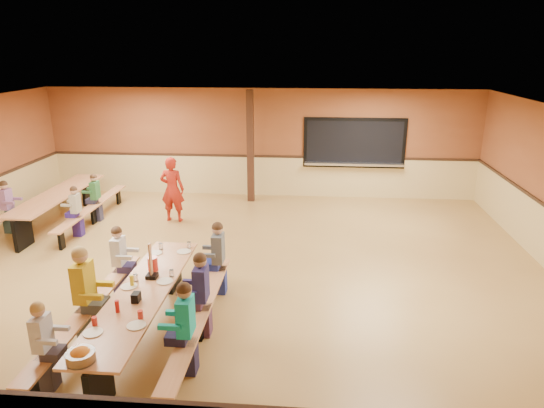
{
  "coord_description": "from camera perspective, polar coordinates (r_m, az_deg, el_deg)",
  "views": [
    {
      "loc": [
        1.46,
        -8.31,
        4.05
      ],
      "look_at": [
        0.7,
        0.6,
        1.15
      ],
      "focal_mm": 32.0,
      "sensor_mm": 36.0,
      "label": 1
    }
  ],
  "objects": [
    {
      "name": "ground",
      "position": [
        9.36,
        -4.65,
        -7.73
      ],
      "size": [
        12.0,
        12.0,
        0.0
      ],
      "primitive_type": "plane",
      "color": "olive",
      "rests_on": "ground"
    },
    {
      "name": "room_envelope",
      "position": [
        9.08,
        -4.76,
        -3.8
      ],
      "size": [
        12.04,
        10.04,
        3.02
      ],
      "color": "brown",
      "rests_on": "ground"
    },
    {
      "name": "kitchen_pass_through",
      "position": [
        13.56,
        9.66,
        6.84
      ],
      "size": [
        2.78,
        0.28,
        1.38
      ],
      "color": "black",
      "rests_on": "ground"
    },
    {
      "name": "structural_post",
      "position": [
        13.07,
        -2.56,
        6.71
      ],
      "size": [
        0.18,
        0.18,
        3.0
      ],
      "primitive_type": "cube",
      "color": "black",
      "rests_on": "ground"
    },
    {
      "name": "cafeteria_table_main",
      "position": [
        7.35,
        -14.86,
        -11.31
      ],
      "size": [
        1.91,
        3.7,
        0.74
      ],
      "color": "#BF794B",
      "rests_on": "ground"
    },
    {
      "name": "cafeteria_table_second",
      "position": [
        12.65,
        -23.8,
        0.23
      ],
      "size": [
        1.91,
        3.7,
        0.74
      ],
      "color": "#BF794B",
      "rests_on": "ground"
    },
    {
      "name": "seated_child_white_left",
      "position": [
        6.72,
        -25.27,
        -14.93
      ],
      "size": [
        0.35,
        0.29,
        1.17
      ],
      "primitive_type": null,
      "color": "silver",
      "rests_on": "ground"
    },
    {
      "name": "seated_adult_yellow",
      "position": [
        7.52,
        -21.17,
        -9.79
      ],
      "size": [
        0.46,
        0.38,
        1.39
      ],
      "primitive_type": null,
      "color": "gold",
      "rests_on": "ground"
    },
    {
      "name": "seated_child_grey_left",
      "position": [
        8.6,
        -17.5,
        -6.48
      ],
      "size": [
        0.37,
        0.31,
        1.22
      ],
      "primitive_type": null,
      "color": "silver",
      "rests_on": "ground"
    },
    {
      "name": "seated_child_teal_right",
      "position": [
        6.45,
        -10.05,
        -14.3
      ],
      "size": [
        0.4,
        0.32,
        1.26
      ],
      "primitive_type": null,
      "color": "#13AFAA",
      "rests_on": "ground"
    },
    {
      "name": "seated_child_navy_right",
      "position": [
        7.18,
        -8.29,
        -10.58
      ],
      "size": [
        0.4,
        0.33,
        1.28
      ],
      "primitive_type": null,
      "color": "navy",
      "rests_on": "ground"
    },
    {
      "name": "seated_child_char_right",
      "position": [
        8.31,
        -6.31,
        -6.4
      ],
      "size": [
        0.4,
        0.32,
        1.27
      ],
      "primitive_type": null,
      "color": "#545A5F",
      "rests_on": "ground"
    },
    {
      "name": "seated_child_purple_sec",
      "position": [
        12.48,
        -28.68,
        -0.34
      ],
      "size": [
        0.36,
        0.3,
        1.2
      ],
      "primitive_type": null,
      "color": "#8D5C8C",
      "rests_on": "ground"
    },
    {
      "name": "seated_child_green_sec",
      "position": [
        12.46,
        -20.02,
        0.67
      ],
      "size": [
        0.34,
        0.28,
        1.15
      ],
      "primitive_type": null,
      "color": "#2E6D37",
      "rests_on": "ground"
    },
    {
      "name": "seated_child_tan_sec",
      "position": [
        11.6,
        -22.02,
        -0.84
      ],
      "size": [
        0.33,
        0.27,
        1.14
      ],
      "primitive_type": null,
      "color": "#A29D83",
      "rests_on": "ground"
    },
    {
      "name": "standing_woman",
      "position": [
        11.89,
        -11.65,
        1.71
      ],
      "size": [
        0.6,
        0.4,
        1.59
      ],
      "primitive_type": "imported",
      "rotation": [
        0.0,
        0.0,
        3.1
      ],
      "color": "#AA2013",
      "rests_on": "ground"
    },
    {
      "name": "punch_pitcher",
      "position": [
        7.79,
        -13.84,
        -6.84
      ],
      "size": [
        0.16,
        0.16,
        0.22
      ],
      "primitive_type": "cylinder",
      "color": "red",
      "rests_on": "cafeteria_table_main"
    },
    {
      "name": "chip_bowl",
      "position": [
        5.97,
        -21.61,
        -16.25
      ],
      "size": [
        0.32,
        0.32,
        0.15
      ],
      "primitive_type": null,
      "color": "#FFAC28",
      "rests_on": "cafeteria_table_main"
    },
    {
      "name": "napkin_dispenser",
      "position": [
        6.96,
        -15.7,
        -10.52
      ],
      "size": [
        0.1,
        0.14,
        0.13
      ],
      "primitive_type": "cube",
      "color": "black",
      "rests_on": "cafeteria_table_main"
    },
    {
      "name": "condiment_mustard",
      "position": [
        7.39,
        -16.17,
        -8.67
      ],
      "size": [
        0.06,
        0.06,
        0.17
      ],
      "primitive_type": "cylinder",
      "color": "yellow",
      "rests_on": "cafeteria_table_main"
    },
    {
      "name": "condiment_ketchup",
      "position": [
        6.77,
        -17.75,
        -11.39
      ],
      "size": [
        0.06,
        0.06,
        0.17
      ],
      "primitive_type": "cylinder",
      "color": "#B2140F",
      "rests_on": "cafeteria_table_main"
    },
    {
      "name": "table_paddle",
      "position": [
        7.54,
        -14.0,
        -7.5
      ],
      "size": [
        0.16,
        0.16,
        0.56
      ],
      "color": "black",
      "rests_on": "cafeteria_table_main"
    },
    {
      "name": "place_settings",
      "position": [
        7.23,
        -15.03,
        -9.45
      ],
      "size": [
        0.65,
        3.3,
        0.11
      ],
      "primitive_type": null,
      "color": "beige",
      "rests_on": "cafeteria_table_main"
    }
  ]
}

